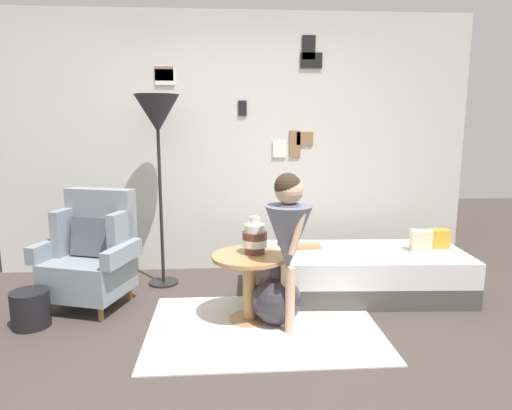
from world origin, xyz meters
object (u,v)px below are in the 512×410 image
floor_lamp (158,121)px  book_on_daybed (308,246)px  person_child (288,231)px  demijohn_near (277,299)px  side_table (249,274)px  vase_striped (255,238)px  magazine_basket (30,309)px  armchair (92,254)px  daybed (356,273)px

floor_lamp → book_on_daybed: bearing=-10.7°
person_child → book_on_daybed: bearing=70.1°
floor_lamp → demijohn_near: size_ratio=3.82×
demijohn_near → book_on_daybed: bearing=62.4°
side_table → demijohn_near: (0.21, -0.07, -0.19)m
vase_striped → magazine_basket: (-1.70, -0.03, -0.51)m
side_table → floor_lamp: (-0.77, 0.88, 1.16)m
book_on_daybed → side_table: bearing=-132.3°
vase_striped → book_on_daybed: 0.82m
armchair → book_on_daybed: armchair is taller
floor_lamp → person_child: (1.05, -1.08, -0.78)m
book_on_daybed → magazine_basket: 2.32m
side_table → daybed: bearing=25.9°
person_child → armchair: bearing=158.4°
floor_lamp → demijohn_near: 1.92m
magazine_basket → book_on_daybed: bearing=15.6°
side_table → vase_striped: vase_striped is taller
person_child → magazine_basket: bearing=174.0°
armchair → vase_striped: (1.34, -0.38, 0.21)m
person_child → demijohn_near: 0.58m
demijohn_near → magazine_basket: size_ratio=1.66×
floor_lamp → demijohn_near: bearing=-44.1°
person_child → side_table: bearing=143.9°
armchair → vase_striped: size_ratio=3.36×
daybed → floor_lamp: floor_lamp is taller
magazine_basket → demijohn_near: bearing=-2.3°
vase_striped → daybed: bearing=25.1°
person_child → book_on_daybed: person_child is taller
daybed → floor_lamp: size_ratio=1.10×
vase_striped → magazine_basket: bearing=-178.9°
magazine_basket → vase_striped: bearing=1.1°
book_on_daybed → vase_striped: bearing=-131.7°
daybed → vase_striped: size_ratio=6.72×
floor_lamp → side_table: bearing=-48.6°
magazine_basket → person_child: bearing=-6.0°
vase_striped → floor_lamp: floor_lamp is taller
daybed → vase_striped: bearing=-154.9°
side_table → person_child: person_child is taller
book_on_daybed → demijohn_near: 0.82m
demijohn_near → floor_lamp: bearing=135.9°
person_child → daybed: bearing=43.5°
book_on_daybed → demijohn_near: size_ratio=0.47×
armchair → side_table: size_ratio=1.69×
demijohn_near → person_child: bearing=-62.7°
armchair → vase_striped: 1.41m
armchair → book_on_daybed: (1.86, 0.20, -0.02)m
armchair → magazine_basket: armchair is taller
person_child → demijohn_near: bearing=117.3°
floor_lamp → book_on_daybed: 1.77m
daybed → side_table: 1.11m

